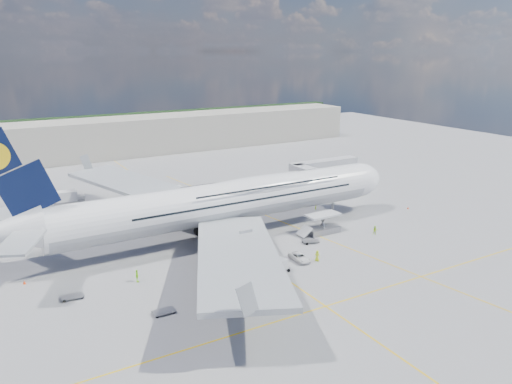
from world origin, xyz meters
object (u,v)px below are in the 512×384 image
dolly_row_b (220,274)px  baggage_tug (239,277)px  catering_truck_outer (69,200)px  service_van (300,257)px  dolly_row_c (236,274)px  cone_wing_right_inner (246,253)px  airliner (226,201)px  catering_truck_inner (174,196)px  cone_wing_left_inner (138,226)px  cone_wing_right_outer (269,297)px  cargo_loader (322,226)px  crew_wing (137,276)px  cone_nose (408,208)px  dolly_back (72,296)px  dolly_nose_far (311,241)px  jet_bridge (320,170)px  cone_tail (24,282)px  crew_loader (375,230)px  crew_tug (256,295)px  dolly_row_a (164,311)px  crew_van (317,256)px  cone_wing_left_outer (129,206)px  crew_nose (316,207)px  dolly_nose_near (279,266)px

dolly_row_b → baggage_tug: (1.67, -3.02, 0.35)m
catering_truck_outer → service_van: 55.74m
dolly_row_c → cone_wing_right_inner: size_ratio=5.20×
airliner → catering_truck_inner: bearing=92.1°
dolly_row_c → cone_wing_left_inner: size_ratio=5.78×
cone_wing_right_outer → cargo_loader: bearing=37.9°
crew_wing → dolly_row_b: bearing=-91.3°
cone_wing_right_outer → cone_nose: bearing=22.4°
dolly_back → baggage_tug: (22.58, -6.61, 0.33)m
dolly_nose_far → jet_bridge: bearing=69.7°
catering_truck_inner → cone_tail: size_ratio=12.39×
cargo_loader → baggage_tug: cargo_loader is taller
jet_bridge → cone_wing_right_inner: (-30.41, -19.96, -6.56)m
airliner → crew_wing: size_ratio=40.53×
cone_wing_right_outer → jet_bridge: bearing=45.1°
service_van → cone_wing_right_outer: bearing=-140.9°
dolly_row_b → dolly_nose_far: dolly_nose_far is taller
cone_wing_right_inner → crew_wing: bearing=-176.7°
catering_truck_outer → dolly_back: bearing=-92.6°
airliner → dolly_nose_far: airliner is taller
airliner → cone_nose: (41.73, -4.82, -6.61)m
catering_truck_inner → cone_tail: catering_truck_inner is taller
cargo_loader → dolly_nose_far: (-4.89, -3.19, -0.92)m
crew_loader → crew_tug: crew_loader is taller
jet_bridge → dolly_row_b: (-37.87, -25.22, -6.54)m
dolly_row_a → crew_tug: 12.54m
dolly_row_a → cone_tail: 23.69m
crew_wing → crew_van: (27.66, -7.27, -0.04)m
airliner → crew_van: bearing=-65.9°
crew_wing → cone_wing_left_outer: 38.00m
crew_nose → cone_tail: crew_nose is taller
dolly_row_a → cone_wing_right_outer: bearing=-12.8°
service_van → cone_wing_right_inner: service_van is taller
dolly_row_a → jet_bridge: bearing=33.9°
baggage_tug → cone_wing_right_outer: 7.17m
airliner → cone_wing_right_inner: bearing=-95.5°
cargo_loader → dolly_row_a: size_ratio=2.90×
dolly_nose_near → dolly_row_a: bearing=172.0°
service_van → crew_wing: (-25.27, 5.71, 0.36)m
crew_van → dolly_back: bearing=43.5°
catering_truck_inner → service_van: 40.36m
crew_loader → cone_nose: 19.08m
cone_nose → cone_wing_right_outer: (-47.43, -19.59, -0.02)m
dolly_nose_near → cone_nose: size_ratio=6.65×
dolly_back → crew_van: crew_van is taller
dolly_nose_far → dolly_nose_near: 13.74m
airliner → catering_truck_outer: (-21.59, 32.92, -5.08)m
catering_truck_inner → cargo_loader: bearing=-57.4°
dolly_row_a → dolly_row_b: dolly_row_a is taller
dolly_row_c → dolly_nose_near: 6.87m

